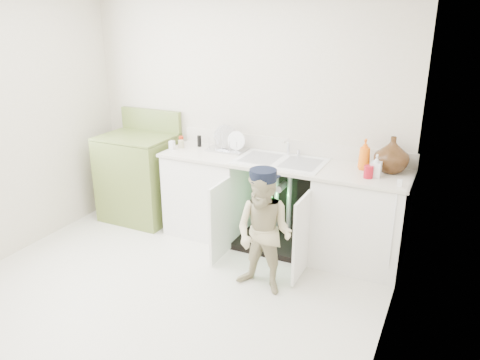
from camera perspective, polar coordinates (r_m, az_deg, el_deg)
name	(u,v)px	position (r m, az deg, el deg)	size (l,w,h in m)	color
ground	(167,291)	(4.16, -8.86, -13.25)	(3.50, 3.50, 0.00)	beige
room_shell	(159,151)	(3.64, -9.89, 3.49)	(6.00, 5.50, 1.26)	beige
counter_run	(282,202)	(4.66, 5.20, -2.73)	(2.44, 1.02, 1.22)	white
avocado_stove	(140,176)	(5.42, -12.13, 0.47)	(0.78, 0.65, 1.21)	olive
repair_worker	(264,232)	(3.88, 2.94, -6.39)	(0.56, 0.71, 1.08)	#BDB288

